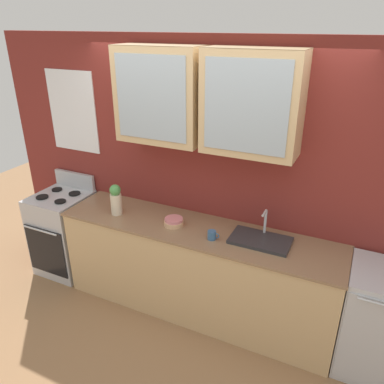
{
  "coord_description": "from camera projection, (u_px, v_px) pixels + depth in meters",
  "views": [
    {
      "loc": [
        1.26,
        -2.75,
        2.68
      ],
      "look_at": [
        -0.04,
        0.0,
        1.3
      ],
      "focal_mm": 35.22,
      "sensor_mm": 36.0,
      "label": 1
    }
  ],
  "objects": [
    {
      "name": "ground_plane",
      "position": [
        196.0,
        308.0,
        3.86
      ],
      "size": [
        10.0,
        10.0,
        0.0
      ],
      "primitive_type": "plane",
      "color": "#936B47"
    },
    {
      "name": "back_wall_unit",
      "position": [
        209.0,
        160.0,
        3.49
      ],
      "size": [
        4.79,
        0.44,
        2.59
      ],
      "color": "maroon",
      "rests_on": "ground_plane"
    },
    {
      "name": "vase",
      "position": [
        116.0,
        199.0,
        3.68
      ],
      "size": [
        0.11,
        0.11,
        0.31
      ],
      "color": "beige",
      "rests_on": "counter"
    },
    {
      "name": "counter",
      "position": [
        196.0,
        270.0,
        3.67
      ],
      "size": [
        2.69,
        0.62,
        0.93
      ],
      "color": "tan",
      "rests_on": "ground_plane"
    },
    {
      "name": "sink_faucet",
      "position": [
        261.0,
        240.0,
        3.26
      ],
      "size": [
        0.52,
        0.3,
        0.26
      ],
      "color": "#2D2D30",
      "rests_on": "counter"
    },
    {
      "name": "bowl_stack",
      "position": [
        174.0,
        222.0,
        3.52
      ],
      "size": [
        0.18,
        0.18,
        0.07
      ],
      "color": "#E0AD7F",
      "rests_on": "counter"
    },
    {
      "name": "stove_range",
      "position": [
        65.0,
        232.0,
        4.31
      ],
      "size": [
        0.57,
        0.64,
        1.11
      ],
      "color": "silver",
      "rests_on": "ground_plane"
    },
    {
      "name": "dishwasher",
      "position": [
        381.0,
        323.0,
        3.02
      ],
      "size": [
        0.6,
        0.61,
        0.93
      ],
      "color": "silver",
      "rests_on": "ground_plane"
    },
    {
      "name": "cup_near_sink",
      "position": [
        212.0,
        235.0,
        3.29
      ],
      "size": [
        0.11,
        0.08,
        0.08
      ],
      "color": "#38608C",
      "rests_on": "counter"
    }
  ]
}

